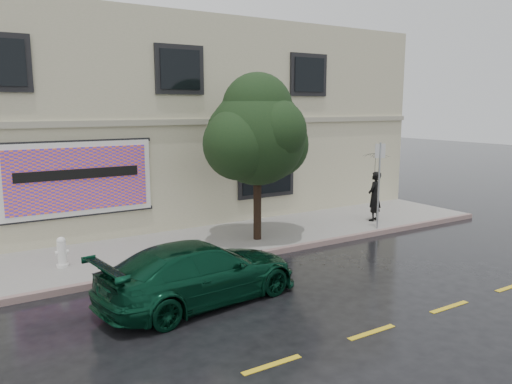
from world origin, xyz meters
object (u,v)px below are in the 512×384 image
street_tree (257,137)px  fire_hydrant (62,252)px  car (200,272)px  pedestrian (374,196)px

street_tree → fire_hydrant: 6.14m
fire_hydrant → street_tree: bearing=-6.3°
car → pedestrian: bearing=-77.1°
car → fire_hydrant: size_ratio=5.78×
fire_hydrant → car: bearing=-61.9°
pedestrian → street_tree: bearing=-23.5°
pedestrian → fire_hydrant: (-10.26, 0.40, -0.49)m
street_tree → fire_hydrant: bearing=176.6°
fire_hydrant → pedestrian: bearing=-5.1°
pedestrian → fire_hydrant: pedestrian is taller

